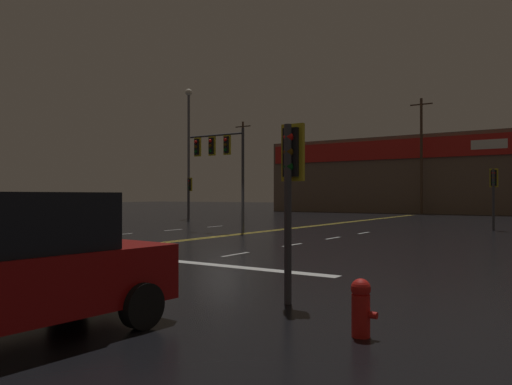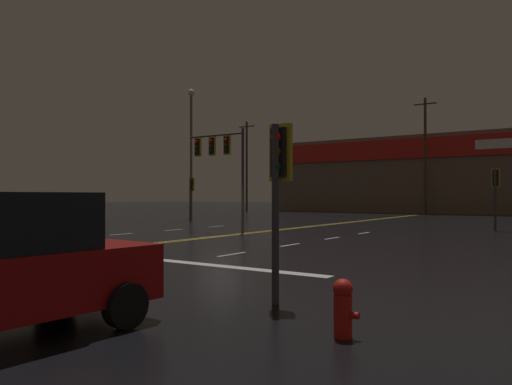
{
  "view_description": "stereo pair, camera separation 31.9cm",
  "coord_description": "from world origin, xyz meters",
  "px_view_note": "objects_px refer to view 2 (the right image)",
  "views": [
    {
      "loc": [
        13.79,
        -18.05,
        1.83
      ],
      "look_at": [
        0.0,
        2.8,
        2.0
      ],
      "focal_mm": 35.0,
      "sensor_mm": 36.0,
      "label": 1
    },
    {
      "loc": [
        14.05,
        -17.87,
        1.83
      ],
      "look_at": [
        0.0,
        2.8,
        2.0
      ],
      "focal_mm": 35.0,
      "sensor_mm": 36.0,
      "label": 2
    }
  ],
  "objects_px": {
    "traffic_signal_corner_northwest": "(191,189)",
    "traffic_signal_corner_southeast": "(279,172)",
    "fire_hydrant": "(343,306)",
    "traffic_signal_median": "(219,153)",
    "traffic_signal_corner_northeast": "(495,185)",
    "streetlight_far_left": "(191,137)"
  },
  "relations": [
    {
      "from": "traffic_signal_corner_northeast",
      "to": "streetlight_far_left",
      "type": "relative_size",
      "value": 0.31
    },
    {
      "from": "fire_hydrant",
      "to": "traffic_signal_corner_northeast",
      "type": "bearing_deg",
      "value": 94.03
    },
    {
      "from": "traffic_signal_corner_southeast",
      "to": "traffic_signal_median",
      "type": "bearing_deg",
      "value": 131.9
    },
    {
      "from": "streetlight_far_left",
      "to": "traffic_signal_corner_northeast",
      "type": "bearing_deg",
      "value": -3.99
    },
    {
      "from": "fire_hydrant",
      "to": "streetlight_far_left",
      "type": "bearing_deg",
      "value": 134.9
    },
    {
      "from": "traffic_signal_median",
      "to": "traffic_signal_corner_northeast",
      "type": "relative_size",
      "value": 1.58
    },
    {
      "from": "traffic_signal_corner_northeast",
      "to": "fire_hydrant",
      "type": "bearing_deg",
      "value": -85.97
    },
    {
      "from": "traffic_signal_corner_southeast",
      "to": "streetlight_far_left",
      "type": "relative_size",
      "value": 0.29
    },
    {
      "from": "traffic_signal_corner_southeast",
      "to": "streetlight_far_left",
      "type": "height_order",
      "value": "streetlight_far_left"
    },
    {
      "from": "traffic_signal_median",
      "to": "streetlight_far_left",
      "type": "bearing_deg",
      "value": 136.98
    },
    {
      "from": "traffic_signal_corner_northeast",
      "to": "traffic_signal_corner_northwest",
      "type": "relative_size",
      "value": 1.04
    },
    {
      "from": "traffic_signal_corner_northwest",
      "to": "streetlight_far_left",
      "type": "xyz_separation_m",
      "value": [
        -2.39,
        2.68,
        4.27
      ]
    },
    {
      "from": "traffic_signal_corner_southeast",
      "to": "traffic_signal_corner_northwest",
      "type": "bearing_deg",
      "value": 134.61
    },
    {
      "from": "fire_hydrant",
      "to": "traffic_signal_corner_southeast",
      "type": "bearing_deg",
      "value": 143.81
    },
    {
      "from": "traffic_signal_corner_northeast",
      "to": "fire_hydrant",
      "type": "height_order",
      "value": "traffic_signal_corner_northeast"
    },
    {
      "from": "traffic_signal_median",
      "to": "fire_hydrant",
      "type": "relative_size",
      "value": 6.85
    },
    {
      "from": "traffic_signal_corner_northwest",
      "to": "traffic_signal_corner_southeast",
      "type": "bearing_deg",
      "value": -45.39
    },
    {
      "from": "traffic_signal_corner_northwest",
      "to": "fire_hydrant",
      "type": "distance_m",
      "value": 30.84
    },
    {
      "from": "traffic_signal_corner_southeast",
      "to": "streetlight_far_left",
      "type": "bearing_deg",
      "value": 134.29
    },
    {
      "from": "traffic_signal_corner_southeast",
      "to": "fire_hydrant",
      "type": "xyz_separation_m",
      "value": [
        1.78,
        -1.3,
        -1.85
      ]
    },
    {
      "from": "traffic_signal_corner_northeast",
      "to": "traffic_signal_corner_southeast",
      "type": "bearing_deg",
      "value": -90.47
    },
    {
      "from": "traffic_signal_corner_northwest",
      "to": "fire_hydrant",
      "type": "bearing_deg",
      "value": -44.73
    }
  ]
}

